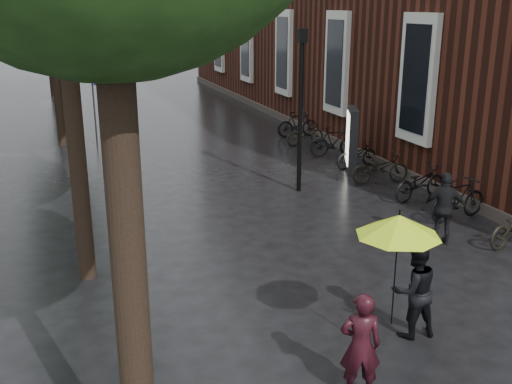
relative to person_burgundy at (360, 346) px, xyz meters
name	(u,v)px	position (x,y,z in m)	size (l,w,h in m)	color
person_burgundy	(360,346)	(0.00, 0.00, 0.00)	(0.55, 0.36, 1.52)	black
person_black	(414,290)	(1.55, 1.09, 0.02)	(0.76, 0.59, 1.56)	black
lime_umbrella	(399,226)	(0.84, 0.59, 1.36)	(1.20, 1.20, 1.76)	black
pedestrian_walking	(444,209)	(4.33, 4.13, 0.05)	(0.94, 0.39, 1.61)	black
parked_bicycles	(374,162)	(5.63, 9.30, -0.29)	(2.08, 12.53, 1.05)	black
ad_lightbox	(352,139)	(5.39, 10.29, 0.22)	(0.30, 1.29, 1.95)	black
lamp_post	(301,95)	(2.93, 8.75, 1.92)	(0.23, 0.23, 4.42)	black
cycle_sign	(95,97)	(-1.81, 16.63, 1.01)	(0.14, 0.49, 2.67)	#262628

